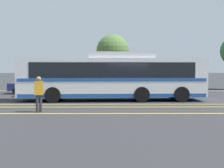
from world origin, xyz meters
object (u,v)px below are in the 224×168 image
(transit_bus, at_px, (112,76))
(parked_car_2, at_px, (111,85))
(tree_0, at_px, (113,51))
(parked_car_1, at_px, (34,85))
(pedestrian_0, at_px, (39,92))
(parked_car_3, at_px, (178,85))

(transit_bus, bearing_deg, parked_car_2, -2.18)
(transit_bus, xyz_separation_m, tree_0, (0.11, 8.90, 2.17))
(parked_car_1, distance_m, pedestrian_0, 11.46)
(parked_car_2, distance_m, parked_car_3, 5.76)
(parked_car_1, height_order, tree_0, tree_0)
(transit_bus, relative_size, pedestrian_0, 7.12)
(parked_car_1, bearing_deg, parked_car_3, -90.70)
(pedestrian_0, bearing_deg, transit_bus, 39.39)
(parked_car_1, height_order, parked_car_3, parked_car_1)
(parked_car_3, height_order, tree_0, tree_0)
(pedestrian_0, bearing_deg, parked_car_3, 33.27)
(transit_bus, xyz_separation_m, parked_car_2, (-0.04, 5.41, -0.92))
(parked_car_3, xyz_separation_m, tree_0, (-5.61, 3.17, 3.10))
(parked_car_2, distance_m, pedestrian_0, 11.53)
(parked_car_1, relative_size, pedestrian_0, 2.28)
(parked_car_2, xyz_separation_m, parked_car_3, (5.75, 0.33, -0.01))
(parked_car_3, bearing_deg, parked_car_1, 88.90)
(pedestrian_0, height_order, tree_0, tree_0)
(parked_car_2, bearing_deg, transit_bus, -3.81)
(parked_car_1, xyz_separation_m, tree_0, (6.77, 3.36, 3.08))
(pedestrian_0, distance_m, tree_0, 15.18)
(transit_bus, height_order, pedestrian_0, transit_bus)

